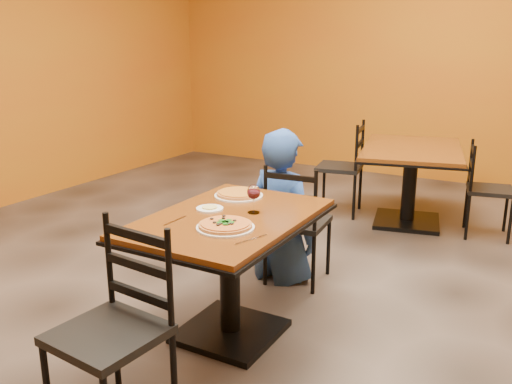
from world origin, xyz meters
The scene contains 18 objects.
floor centered at (0.00, 0.00, 0.00)m, with size 7.00×8.00×0.01m, color black.
wall_back centered at (0.00, 4.00, 1.50)m, with size 7.00×0.01×3.00m, color #A46312.
table_main centered at (0.00, -0.50, 0.56)m, with size 0.83×1.23×0.75m.
table_second centered at (0.39, 2.10, 0.56)m, with size 1.17×1.50×0.75m.
chair_main_near centered at (-0.02, -1.46, 0.47)m, with size 0.43×0.43×0.95m, color black, non-canonical shape.
chair_main_far centered at (0.01, 0.41, 0.44)m, with size 0.40×0.40×0.89m, color black, non-canonical shape.
chair_second_left centered at (-0.32, 2.10, 0.47)m, with size 0.42×0.42×0.94m, color black, non-canonical shape.
chair_second_right centered at (1.11, 2.10, 0.42)m, with size 0.38×0.38×0.85m, color black, non-canonical shape.
diner centered at (-0.12, 0.42, 0.56)m, with size 0.57×0.38×1.12m, color navy.
plate_main centered at (0.10, -0.69, 0.76)m, with size 0.31×0.31×0.01m, color white.
pizza_main centered at (0.10, -0.69, 0.77)m, with size 0.28×0.28×0.02m, color maroon.
plate_far centered at (-0.16, -0.13, 0.76)m, with size 0.31×0.31×0.01m, color white.
pizza_far centered at (-0.16, -0.13, 0.77)m, with size 0.28×0.28×0.02m, color #B88E23.
side_plate centered at (-0.16, -0.45, 0.76)m, with size 0.16×0.16×0.01m, color white.
dip centered at (-0.16, -0.45, 0.76)m, with size 0.09×0.09×0.01m, color tan.
wine_glass centered at (0.09, -0.38, 0.84)m, with size 0.08×0.08×0.18m, color white, non-canonical shape.
fork centered at (-0.21, -0.72, 0.75)m, with size 0.01×0.19×0.00m, color silver.
knife centered at (0.30, -0.78, 0.75)m, with size 0.01×0.21×0.00m, color silver.
Camera 1 is at (1.56, -2.97, 1.70)m, focal length 38.11 mm.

